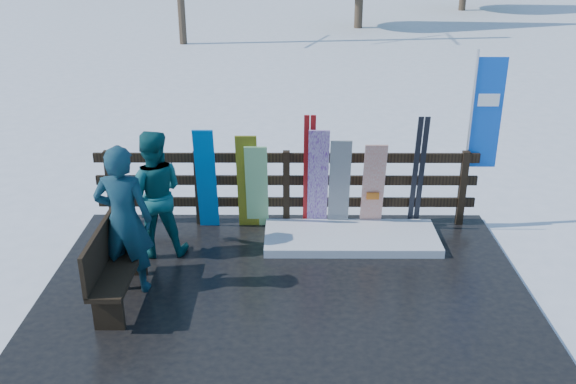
{
  "coord_description": "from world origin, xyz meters",
  "views": [
    {
      "loc": [
        0.06,
        -6.54,
        4.29
      ],
      "look_at": [
        0.03,
        1.0,
        1.1
      ],
      "focal_mm": 40.0,
      "sensor_mm": 36.0,
      "label": 1
    }
  ],
  "objects_px": {
    "snowboard_3": "(318,180)",
    "rental_flag": "(482,120)",
    "bench": "(113,262)",
    "person_front": "(124,220)",
    "snowboard_5": "(373,187)",
    "snowboard_2": "(248,182)",
    "snowboard_4": "(339,185)",
    "snowboard_1": "(257,187)",
    "person_back": "(153,194)",
    "snowboard_0": "(206,180)"
  },
  "relations": [
    {
      "from": "person_back",
      "to": "snowboard_1",
      "type": "bearing_deg",
      "value": -160.57
    },
    {
      "from": "snowboard_1",
      "to": "snowboard_2",
      "type": "distance_m",
      "value": 0.15
    },
    {
      "from": "bench",
      "to": "snowboard_1",
      "type": "bearing_deg",
      "value": 50.03
    },
    {
      "from": "bench",
      "to": "rental_flag",
      "type": "xyz_separation_m",
      "value": [
        4.81,
        2.18,
        1.09
      ]
    },
    {
      "from": "snowboard_0",
      "to": "snowboard_1",
      "type": "bearing_deg",
      "value": 0.0
    },
    {
      "from": "bench",
      "to": "rental_flag",
      "type": "distance_m",
      "value": 5.4
    },
    {
      "from": "snowboard_0",
      "to": "rental_flag",
      "type": "xyz_separation_m",
      "value": [
        3.93,
        0.27,
        0.81
      ]
    },
    {
      "from": "snowboard_2",
      "to": "person_front",
      "type": "relative_size",
      "value": 0.82
    },
    {
      "from": "snowboard_3",
      "to": "snowboard_0",
      "type": "bearing_deg",
      "value": -180.0
    },
    {
      "from": "bench",
      "to": "person_front",
      "type": "relative_size",
      "value": 0.8
    },
    {
      "from": "bench",
      "to": "snowboard_4",
      "type": "height_order",
      "value": "snowboard_4"
    },
    {
      "from": "person_back",
      "to": "snowboard_4",
      "type": "bearing_deg",
      "value": -172.66
    },
    {
      "from": "rental_flag",
      "to": "person_front",
      "type": "distance_m",
      "value": 5.12
    },
    {
      "from": "snowboard_5",
      "to": "person_back",
      "type": "relative_size",
      "value": 0.8
    },
    {
      "from": "snowboard_0",
      "to": "snowboard_3",
      "type": "height_order",
      "value": "snowboard_3"
    },
    {
      "from": "bench",
      "to": "person_front",
      "type": "distance_m",
      "value": 0.51
    },
    {
      "from": "snowboard_0",
      "to": "person_back",
      "type": "height_order",
      "value": "person_back"
    },
    {
      "from": "snowboard_3",
      "to": "snowboard_5",
      "type": "relative_size",
      "value": 1.16
    },
    {
      "from": "snowboard_0",
      "to": "snowboard_2",
      "type": "bearing_deg",
      "value": 0.0
    },
    {
      "from": "rental_flag",
      "to": "bench",
      "type": "bearing_deg",
      "value": -155.61
    },
    {
      "from": "snowboard_1",
      "to": "person_back",
      "type": "height_order",
      "value": "person_back"
    },
    {
      "from": "snowboard_1",
      "to": "snowboard_5",
      "type": "distance_m",
      "value": 1.68
    },
    {
      "from": "snowboard_3",
      "to": "snowboard_2",
      "type": "bearing_deg",
      "value": 180.0
    },
    {
      "from": "bench",
      "to": "snowboard_5",
      "type": "relative_size",
      "value": 1.08
    },
    {
      "from": "snowboard_1",
      "to": "snowboard_0",
      "type": "bearing_deg",
      "value": -180.0
    },
    {
      "from": "snowboard_2",
      "to": "snowboard_3",
      "type": "height_order",
      "value": "snowboard_3"
    },
    {
      "from": "bench",
      "to": "snowboard_2",
      "type": "distance_m",
      "value": 2.43
    },
    {
      "from": "snowboard_0",
      "to": "snowboard_5",
      "type": "relative_size",
      "value": 1.16
    },
    {
      "from": "snowboard_1",
      "to": "bench",
      "type": "bearing_deg",
      "value": -129.97
    },
    {
      "from": "snowboard_4",
      "to": "person_back",
      "type": "bearing_deg",
      "value": -164.58
    },
    {
      "from": "person_front",
      "to": "person_back",
      "type": "bearing_deg",
      "value": -96.35
    },
    {
      "from": "snowboard_5",
      "to": "rental_flag",
      "type": "relative_size",
      "value": 0.53
    },
    {
      "from": "snowboard_1",
      "to": "snowboard_3",
      "type": "xyz_separation_m",
      "value": [
        0.88,
        0.0,
        0.12
      ]
    },
    {
      "from": "bench",
      "to": "snowboard_1",
      "type": "relative_size",
      "value": 1.08
    },
    {
      "from": "person_front",
      "to": "person_back",
      "type": "distance_m",
      "value": 0.96
    },
    {
      "from": "bench",
      "to": "snowboard_5",
      "type": "distance_m",
      "value": 3.8
    },
    {
      "from": "person_back",
      "to": "person_front",
      "type": "bearing_deg",
      "value": 72.52
    },
    {
      "from": "snowboard_1",
      "to": "person_back",
      "type": "xyz_separation_m",
      "value": [
        -1.34,
        -0.7,
        0.2
      ]
    },
    {
      "from": "snowboard_3",
      "to": "snowboard_5",
      "type": "xyz_separation_m",
      "value": [
        0.8,
        0.0,
        -0.11
      ]
    },
    {
      "from": "snowboard_3",
      "to": "rental_flag",
      "type": "bearing_deg",
      "value": 6.6
    },
    {
      "from": "snowboard_1",
      "to": "rental_flag",
      "type": "relative_size",
      "value": 0.53
    },
    {
      "from": "snowboard_0",
      "to": "snowboard_1",
      "type": "distance_m",
      "value": 0.73
    },
    {
      "from": "snowboard_4",
      "to": "person_front",
      "type": "xyz_separation_m",
      "value": [
        -2.68,
        -1.65,
        0.22
      ]
    },
    {
      "from": "bench",
      "to": "person_back",
      "type": "xyz_separation_m",
      "value": [
        0.27,
        1.22,
        0.36
      ]
    },
    {
      "from": "snowboard_0",
      "to": "rental_flag",
      "type": "height_order",
      "value": "rental_flag"
    },
    {
      "from": "snowboard_2",
      "to": "person_back",
      "type": "bearing_deg",
      "value": -149.98
    },
    {
      "from": "person_front",
      "to": "snowboard_0",
      "type": "bearing_deg",
      "value": -112.08
    },
    {
      "from": "snowboard_4",
      "to": "snowboard_5",
      "type": "relative_size",
      "value": 1.03
    },
    {
      "from": "snowboard_1",
      "to": "snowboard_3",
      "type": "relative_size",
      "value": 0.86
    },
    {
      "from": "snowboard_0",
      "to": "snowboard_4",
      "type": "height_order",
      "value": "snowboard_0"
    }
  ]
}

